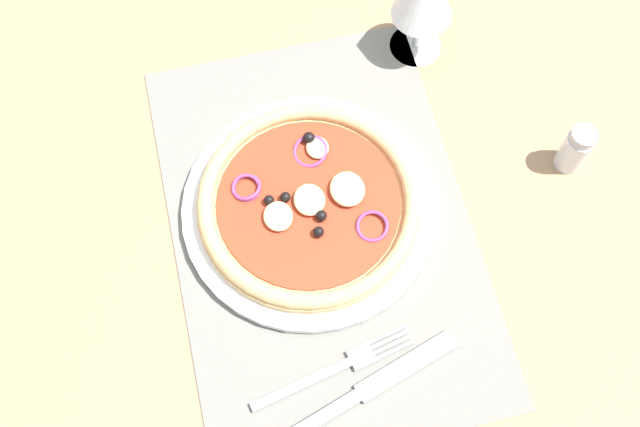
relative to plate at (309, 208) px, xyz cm
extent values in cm
cube|color=#9E7A56|center=(2.20, 0.91, -2.15)|extent=(190.00, 140.00, 2.40)
cube|color=slate|center=(2.20, 0.91, -0.75)|extent=(49.51, 33.08, 0.40)
cylinder|color=white|center=(0.00, 0.00, 0.00)|extent=(28.51, 28.51, 1.11)
cylinder|color=tan|center=(0.00, 0.00, 1.05)|extent=(24.87, 24.87, 1.00)
torus|color=tan|center=(0.00, 0.00, 1.91)|extent=(24.68, 24.68, 1.80)
cylinder|color=#B7381E|center=(0.00, 0.00, 1.70)|extent=(20.39, 20.39, 0.30)
ellipsoid|color=beige|center=(-6.13, 2.45, 2.29)|extent=(2.87, 2.58, 0.86)
ellipsoid|color=beige|center=(0.04, 0.08, 2.43)|extent=(3.87, 3.48, 1.16)
ellipsoid|color=beige|center=(-0.22, 4.44, 2.50)|extent=(4.31, 3.87, 1.29)
ellipsoid|color=beige|center=(1.15, -3.67, 2.39)|extent=(3.58, 3.22, 1.07)
ellipsoid|color=beige|center=(-1.24, 4.87, 2.22)|extent=(2.45, 2.20, 0.73)
sphere|color=black|center=(-7.44, 1.75, 2.55)|extent=(1.39, 1.39, 1.39)
sphere|color=black|center=(3.96, 0.17, 2.46)|extent=(1.21, 1.21, 1.21)
sphere|color=black|center=(-0.94, -4.24, 2.43)|extent=(1.15, 1.15, 1.15)
sphere|color=black|center=(-0.89, -2.40, 2.44)|extent=(1.17, 1.17, 1.17)
sphere|color=black|center=(2.01, 1.00, 2.48)|extent=(1.25, 1.25, 1.25)
torus|color=#8E3D75|center=(4.55, 6.02, 2.10)|extent=(3.71, 3.66, 1.24)
torus|color=#8E3D75|center=(-5.97, 1.55, 2.10)|extent=(4.13, 4.04, 1.63)
torus|color=#8E3D75|center=(-3.13, -6.39, 2.10)|extent=(3.39, 3.35, 1.27)
torus|color=#8E3D75|center=(-3.20, -6.34, 2.10)|extent=(3.51, 3.45, 1.41)
cube|color=#B2B5BA|center=(18.88, -5.16, -0.33)|extent=(3.14, 11.11, 0.44)
cube|color=#B2B5BA|center=(17.50, 1.54, -0.33)|extent=(2.66, 2.91, 0.44)
cube|color=#B2B5BA|center=(17.69, 5.07, -0.33)|extent=(1.19, 4.30, 0.44)
cube|color=#B2B5BA|center=(17.10, 4.95, -0.33)|extent=(1.19, 4.30, 0.44)
cube|color=#B2B5BA|center=(16.51, 4.83, -0.33)|extent=(1.19, 4.30, 0.44)
cube|color=#B2B5BA|center=(15.93, 4.70, -0.33)|extent=(1.19, 4.30, 0.44)
cube|color=#B2B5BA|center=(22.50, -3.72, -0.25)|extent=(3.74, 8.41, 0.62)
cube|color=#B2B5BA|center=(19.53, 5.83, -0.33)|extent=(5.36, 11.67, 0.44)
cylinder|color=silver|center=(-19.04, 18.09, -0.75)|extent=(6.40, 6.40, 0.40)
cylinder|color=silver|center=(-19.04, 18.09, 2.45)|extent=(0.80, 0.80, 6.00)
cylinder|color=silver|center=(0.82, 30.79, 1.80)|extent=(3.20, 3.20, 5.50)
cylinder|color=#ADADB2|center=(0.82, 30.79, 5.15)|extent=(2.88, 2.88, 1.20)
camera|label=1|loc=(32.57, -6.47, 75.76)|focal=41.30mm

